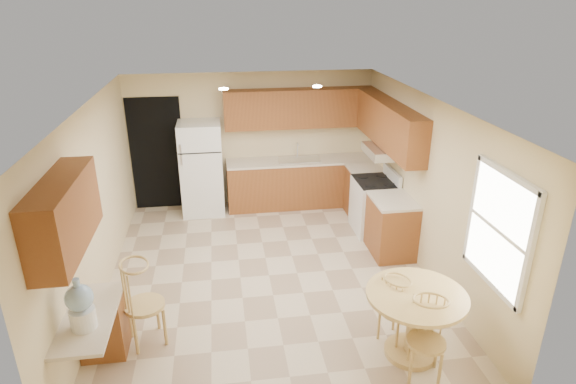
{
  "coord_description": "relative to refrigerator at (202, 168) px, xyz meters",
  "views": [
    {
      "loc": [
        -0.6,
        -5.95,
        3.77
      ],
      "look_at": [
        0.32,
        0.3,
        1.16
      ],
      "focal_mm": 30.0,
      "sensor_mm": 36.0,
      "label": 1
    }
  ],
  "objects": [
    {
      "name": "floor",
      "position": [
        0.95,
        -2.4,
        -0.85
      ],
      "size": [
        5.5,
        5.5,
        0.0
      ],
      "primitive_type": "plane",
      "color": "#C5B08F",
      "rests_on": "ground"
    },
    {
      "name": "ceiling",
      "position": [
        0.95,
        -2.4,
        1.65
      ],
      "size": [
        4.5,
        5.5,
        0.02
      ],
      "primitive_type": "cube",
      "color": "white",
      "rests_on": "wall_back"
    },
    {
      "name": "wall_back",
      "position": [
        0.95,
        0.35,
        0.4
      ],
      "size": [
        4.5,
        0.02,
        2.5
      ],
      "primitive_type": "cube",
      "color": "beige",
      "rests_on": "floor"
    },
    {
      "name": "wall_front",
      "position": [
        0.95,
        -5.15,
        0.4
      ],
      "size": [
        4.5,
        0.02,
        2.5
      ],
      "primitive_type": "cube",
      "color": "beige",
      "rests_on": "floor"
    },
    {
      "name": "wall_left",
      "position": [
        -1.3,
        -2.4,
        0.4
      ],
      "size": [
        0.02,
        5.5,
        2.5
      ],
      "primitive_type": "cube",
      "color": "beige",
      "rests_on": "floor"
    },
    {
      "name": "wall_right",
      "position": [
        3.2,
        -2.4,
        0.4
      ],
      "size": [
        0.02,
        5.5,
        2.5
      ],
      "primitive_type": "cube",
      "color": "beige",
      "rests_on": "floor"
    },
    {
      "name": "doorway",
      "position": [
        -0.8,
        0.34,
        0.2
      ],
      "size": [
        0.9,
        0.02,
        2.1
      ],
      "primitive_type": "cube",
      "color": "black",
      "rests_on": "floor"
    },
    {
      "name": "base_cab_back",
      "position": [
        1.83,
        0.05,
        -0.42
      ],
      "size": [
        2.75,
        0.6,
        0.87
      ],
      "primitive_type": "cube",
      "color": "brown",
      "rests_on": "floor"
    },
    {
      "name": "counter_back",
      "position": [
        1.83,
        0.05,
        0.04
      ],
      "size": [
        2.75,
        0.63,
        0.04
      ],
      "primitive_type": "cube",
      "color": "beige",
      "rests_on": "base_cab_back"
    },
    {
      "name": "base_cab_right_a",
      "position": [
        2.9,
        -0.54,
        -0.42
      ],
      "size": [
        0.6,
        0.59,
        0.87
      ],
      "primitive_type": "cube",
      "color": "brown",
      "rests_on": "floor"
    },
    {
      "name": "counter_right_a",
      "position": [
        2.9,
        -0.54,
        0.04
      ],
      "size": [
        0.63,
        0.59,
        0.04
      ],
      "primitive_type": "cube",
      "color": "beige",
      "rests_on": "base_cab_right_a"
    },
    {
      "name": "base_cab_right_b",
      "position": [
        2.9,
        -2.0,
        -0.42
      ],
      "size": [
        0.6,
        0.8,
        0.87
      ],
      "primitive_type": "cube",
      "color": "brown",
      "rests_on": "floor"
    },
    {
      "name": "counter_right_b",
      "position": [
        2.9,
        -2.0,
        0.04
      ],
      "size": [
        0.63,
        0.8,
        0.04
      ],
      "primitive_type": "cube",
      "color": "beige",
      "rests_on": "base_cab_right_b"
    },
    {
      "name": "upper_cab_back",
      "position": [
        1.83,
        0.19,
        1.0
      ],
      "size": [
        2.75,
        0.33,
        0.7
      ],
      "primitive_type": "cube",
      "color": "brown",
      "rests_on": "wall_back"
    },
    {
      "name": "upper_cab_right",
      "position": [
        3.04,
        -1.19,
        1.0
      ],
      "size": [
        0.33,
        2.42,
        0.7
      ],
      "primitive_type": "cube",
      "color": "brown",
      "rests_on": "wall_right"
    },
    {
      "name": "upper_cab_left",
      "position": [
        -1.13,
        -4.0,
        1.0
      ],
      "size": [
        0.33,
        1.4,
        0.7
      ],
      "primitive_type": "cube",
      "color": "brown",
      "rests_on": "wall_left"
    },
    {
      "name": "sink",
      "position": [
        1.8,
        0.05,
        0.06
      ],
      "size": [
        0.78,
        0.44,
        0.01
      ],
      "primitive_type": "cube",
      "color": "silver",
      "rests_on": "counter_back"
    },
    {
      "name": "range_hood",
      "position": [
        2.95,
        -1.22,
        0.57
      ],
      "size": [
        0.5,
        0.76,
        0.14
      ],
      "primitive_type": "cube",
      "color": "silver",
      "rests_on": "upper_cab_right"
    },
    {
      "name": "desk_pedestal",
      "position": [
        -1.05,
        -3.72,
        -0.49
      ],
      "size": [
        0.48,
        0.42,
        0.72
      ],
      "primitive_type": "cube",
      "color": "brown",
      "rests_on": "floor"
    },
    {
      "name": "desk_top",
      "position": [
        -1.05,
        -4.1,
        -0.1
      ],
      "size": [
        0.5,
        1.2,
        0.04
      ],
      "primitive_type": "cube",
      "color": "beige",
      "rests_on": "desk_pedestal"
    },
    {
      "name": "window",
      "position": [
        3.18,
        -4.25,
        0.65
      ],
      "size": [
        0.06,
        1.12,
        1.3
      ],
      "color": "white",
      "rests_on": "wall_right"
    },
    {
      "name": "can_light_a",
      "position": [
        0.45,
        -1.2,
        1.63
      ],
      "size": [
        0.14,
        0.14,
        0.02
      ],
      "primitive_type": "cylinder",
      "color": "white",
      "rests_on": "ceiling"
    },
    {
      "name": "can_light_b",
      "position": [
        1.85,
        -1.2,
        1.63
      ],
      "size": [
        0.14,
        0.14,
        0.02
      ],
      "primitive_type": "cylinder",
      "color": "white",
      "rests_on": "ceiling"
    },
    {
      "name": "refrigerator",
      "position": [
        0.0,
        0.0,
        0.0
      ],
      "size": [
        0.75,
        0.73,
        1.7
      ],
      "color": "white",
      "rests_on": "floor"
    },
    {
      "name": "stove",
      "position": [
        2.88,
        -1.22,
        -0.38
      ],
      "size": [
        0.65,
        0.76,
        1.09
      ],
      "color": "white",
      "rests_on": "floor"
    },
    {
      "name": "dining_table",
      "position": [
        2.35,
        -4.26,
        -0.32
      ],
      "size": [
        1.08,
        1.08,
        0.8
      ],
      "rotation": [
        0.0,
        0.0,
        -0.12
      ],
      "color": "tan",
      "rests_on": "floor"
    },
    {
      "name": "chair_table_a",
      "position": [
        2.25,
        -4.09,
        -0.33
      ],
      "size": [
        0.37,
        0.48,
        0.85
      ],
      "rotation": [
        0.0,
        0.0,
        -1.05
      ],
      "color": "tan",
      "rests_on": "floor"
    },
    {
      "name": "chair_table_b",
      "position": [
        2.35,
        -4.69,
        -0.29
      ],
      "size": [
        0.41,
        0.44,
        0.92
      ],
      "rotation": [
        0.0,
        0.0,
        2.83
      ],
      "color": "tan",
      "rests_on": "floor"
    },
    {
      "name": "chair_desk",
      "position": [
        -0.6,
        -3.7,
        -0.22
      ],
      "size": [
        0.46,
        0.59,
        1.04
      ],
      "rotation": [
        0.0,
        0.0,
        -1.22
      ],
      "color": "tan",
      "rests_on": "floor"
    },
    {
      "name": "water_crock",
      "position": [
        -1.05,
        -4.28,
        0.17
      ],
      "size": [
        0.26,
        0.26,
        0.55
      ],
      "color": "white",
      "rests_on": "desk_top"
    }
  ]
}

